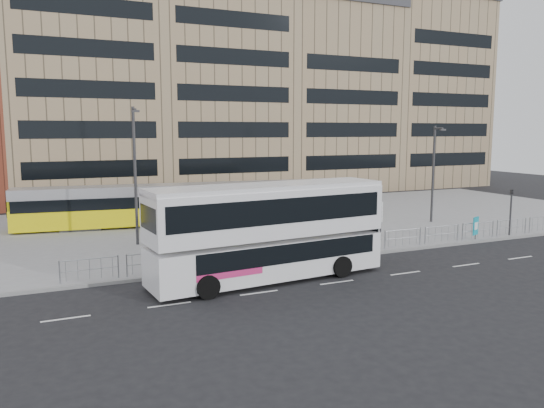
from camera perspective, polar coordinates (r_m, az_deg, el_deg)
name	(u,v)px	position (r m, az deg, el deg)	size (l,w,h in m)	color
ground	(331,260)	(29.84, 6.33, -5.96)	(120.00, 120.00, 0.00)	black
plaza	(251,224)	(40.40, -2.29, -2.15)	(64.00, 24.00, 0.15)	gray
kerb	(330,258)	(29.86, 6.28, -5.80)	(64.00, 0.25, 0.17)	gray
building_row	(189,78)	(61.69, -8.88, 13.20)	(70.40, 18.40, 31.20)	brown
pedestrian_barrier	(357,238)	(31.07, 9.08, -3.60)	(32.07, 0.07, 1.10)	#96999E
road_markings	(389,275)	(27.15, 12.47, -7.50)	(62.00, 0.12, 0.01)	white
double_decker_bus	(269,229)	(25.21, -0.38, -2.67)	(11.75, 3.71, 4.62)	silver
tram	(195,203)	(40.61, -8.33, 0.08)	(25.59, 5.23, 3.00)	yellow
station_sign	(368,215)	(33.88, 10.27, -1.14)	(2.16, 0.15, 2.48)	#2D2D30
ad_panel	(476,226)	(36.63, 21.07, -2.24)	(0.74, 0.37, 1.47)	#2D2D30
pedestrian	(161,238)	(31.33, -11.89, -3.58)	(0.61, 0.40, 1.66)	black
traffic_light_west	(231,228)	(27.61, -4.39, -2.56)	(0.21, 0.24, 3.10)	#2D2D30
traffic_light_east	(511,206)	(38.80, 24.31, -0.21)	(0.21, 0.23, 3.10)	#2D2D30
lamp_post_west	(135,171)	(33.18, -14.50, 3.51)	(0.45, 1.04, 8.40)	#2D2D30
lamp_post_east	(434,170)	(42.16, 17.01, 3.56)	(0.45, 1.04, 7.34)	#2D2D30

